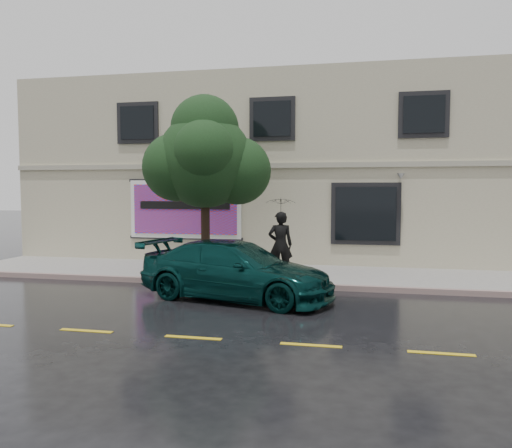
% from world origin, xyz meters
% --- Properties ---
extents(ground, '(90.00, 90.00, 0.00)m').
position_xyz_m(ground, '(0.00, 0.00, 0.00)').
color(ground, black).
rests_on(ground, ground).
extents(sidewalk, '(20.00, 3.50, 0.15)m').
position_xyz_m(sidewalk, '(0.00, 3.25, 0.07)').
color(sidewalk, '#9B9893').
rests_on(sidewalk, ground).
extents(curb, '(20.00, 0.18, 0.16)m').
position_xyz_m(curb, '(0.00, 1.50, 0.07)').
color(curb, slate).
rests_on(curb, ground).
extents(road_marking, '(19.00, 0.12, 0.01)m').
position_xyz_m(road_marking, '(0.00, -3.50, 0.01)').
color(road_marking, gold).
rests_on(road_marking, ground).
extents(building, '(20.00, 8.12, 7.00)m').
position_xyz_m(building, '(0.00, 9.00, 3.50)').
color(building, '#BFB89A').
rests_on(building, ground).
extents(billboard, '(4.30, 0.16, 2.20)m').
position_xyz_m(billboard, '(-3.20, 4.92, 2.05)').
color(billboard, white).
rests_on(billboard, ground).
extents(car, '(5.40, 3.34, 1.46)m').
position_xyz_m(car, '(-0.03, -0.10, 0.73)').
color(car, '#072D2B').
rests_on(car, ground).
extents(pedestrian, '(0.81, 0.63, 1.98)m').
position_xyz_m(pedestrian, '(0.73, 2.22, 1.14)').
color(pedestrian, black).
rests_on(pedestrian, sidewalk).
extents(umbrella, '(1.21, 1.21, 0.71)m').
position_xyz_m(umbrella, '(0.73, 2.22, 2.48)').
color(umbrella, black).
rests_on(umbrella, pedestrian).
extents(street_tree, '(2.85, 2.85, 4.91)m').
position_xyz_m(street_tree, '(-1.56, 2.20, 3.62)').
color(street_tree, black).
rests_on(street_tree, sidewalk).
extents(fire_hydrant, '(0.29, 0.27, 0.71)m').
position_xyz_m(fire_hydrant, '(-3.27, 2.49, 0.49)').
color(fire_hydrant, silver).
rests_on(fire_hydrant, sidewalk).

